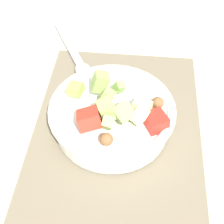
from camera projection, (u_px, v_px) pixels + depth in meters
ground_plane at (117, 133)px, 0.63m from camera, size 2.40×2.40×0.00m
placemat at (117, 132)px, 0.63m from camera, size 0.47×0.32×0.01m
salad_bowl at (112, 114)px, 0.61m from camera, size 0.24×0.24×0.11m
serving_spoon at (76, 58)px, 0.76m from camera, size 0.22×0.13×0.01m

